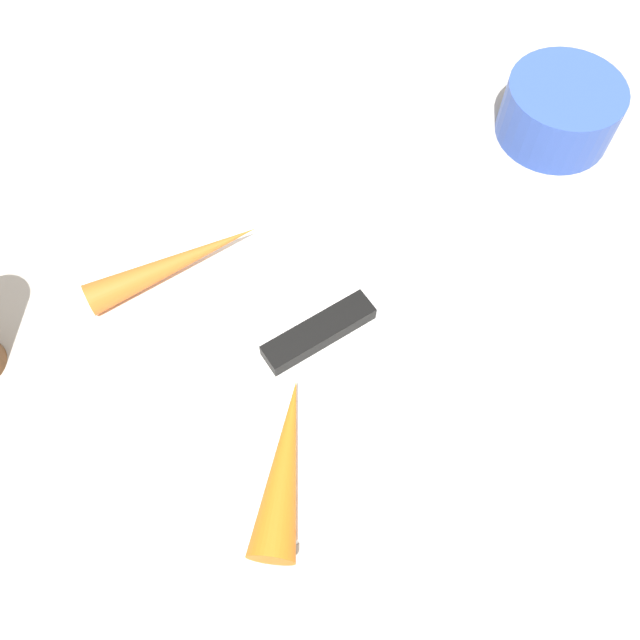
{
  "coord_description": "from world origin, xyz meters",
  "views": [
    {
      "loc": [
        -0.13,
        -0.21,
        0.47
      ],
      "look_at": [
        0.0,
        0.0,
        0.01
      ],
      "focal_mm": 37.86,
      "sensor_mm": 36.0,
      "label": 1
    }
  ],
  "objects_px": {
    "cutting_board": "(320,324)",
    "carrot_short": "(284,464)",
    "small_bowl": "(560,111)",
    "knife": "(334,324)",
    "carrot_long": "(175,263)"
  },
  "relations": [
    {
      "from": "cutting_board",
      "to": "knife",
      "type": "height_order",
      "value": "knife"
    },
    {
      "from": "carrot_short",
      "to": "carrot_long",
      "type": "distance_m",
      "value": 0.18
    },
    {
      "from": "knife",
      "to": "carrot_short",
      "type": "bearing_deg",
      "value": -140.13
    },
    {
      "from": "knife",
      "to": "small_bowl",
      "type": "xyz_separation_m",
      "value": [
        0.28,
        0.07,
        0.01
      ]
    },
    {
      "from": "carrot_short",
      "to": "carrot_long",
      "type": "bearing_deg",
      "value": 35.62
    },
    {
      "from": "cutting_board",
      "to": "small_bowl",
      "type": "distance_m",
      "value": 0.3
    },
    {
      "from": "cutting_board",
      "to": "carrot_short",
      "type": "distance_m",
      "value": 0.12
    },
    {
      "from": "knife",
      "to": "carrot_long",
      "type": "distance_m",
      "value": 0.13
    },
    {
      "from": "knife",
      "to": "carrot_short",
      "type": "xyz_separation_m",
      "value": [
        -0.09,
        -0.08,
        0.01
      ]
    },
    {
      "from": "knife",
      "to": "carrot_long",
      "type": "xyz_separation_m",
      "value": [
        -0.08,
        0.11,
        0.01
      ]
    },
    {
      "from": "carrot_long",
      "to": "carrot_short",
      "type": "bearing_deg",
      "value": -89.49
    },
    {
      "from": "carrot_long",
      "to": "knife",
      "type": "bearing_deg",
      "value": -50.6
    },
    {
      "from": "cutting_board",
      "to": "carrot_short",
      "type": "bearing_deg",
      "value": -133.71
    },
    {
      "from": "cutting_board",
      "to": "carrot_long",
      "type": "xyz_separation_m",
      "value": [
        -0.07,
        0.1,
        0.02
      ]
    },
    {
      "from": "knife",
      "to": "carrot_long",
      "type": "height_order",
      "value": "carrot_long"
    }
  ]
}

